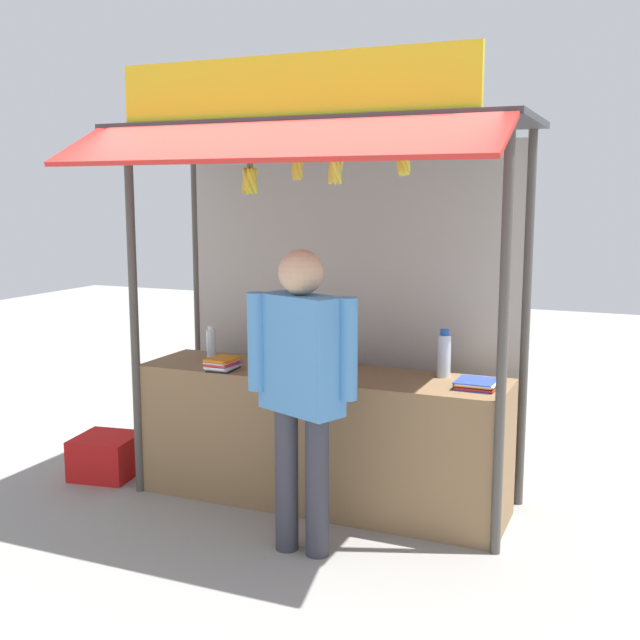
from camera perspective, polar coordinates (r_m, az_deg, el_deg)
The scene contains 17 objects.
ground_plane at distance 5.54m, azimuth 0.00°, elevation -12.97°, with size 20.00×20.00×0.00m, color gray.
stall_counter at distance 5.38m, azimuth 0.00°, elevation -8.49°, with size 2.50×0.63×0.91m, color olive.
stall_structure at distance 5.29m, azimuth 0.68°, elevation 5.40°, with size 2.70×1.55×2.87m.
water_bottle_far_left at distance 5.70m, azimuth -7.87°, elevation -1.70°, with size 0.07×0.07×0.24m.
water_bottle_front_left at distance 5.30m, azimuth 1.94°, elevation -2.11°, with size 0.08×0.08×0.30m.
water_bottle_far_right at distance 5.15m, azimuth 8.95°, elevation -2.49°, with size 0.09×0.09×0.31m.
water_bottle_center at distance 5.60m, azimuth -3.79°, elevation -1.56°, with size 0.08×0.08×0.30m.
water_bottle_back_right at distance 5.47m, azimuth -1.01°, elevation -1.71°, with size 0.09×0.09×0.32m.
water_bottle_mid_left at distance 5.52m, azimuth -3.31°, elevation -1.88°, with size 0.07×0.07×0.27m.
magazine_stack_left at distance 4.93m, azimuth 11.30°, elevation -4.55°, with size 0.27×0.29×0.05m.
magazine_stack_mid_right at distance 5.36m, azimuth -7.05°, elevation -3.15°, with size 0.19×0.24×0.08m.
banana_bunch_leftmost at distance 4.65m, azimuth 1.10°, elevation 10.75°, with size 0.11×0.11×0.26m.
banana_bunch_rightmost at distance 4.88m, azimuth -5.07°, elevation 10.02°, with size 0.11×0.11×0.32m.
banana_bunch_inner_right at distance 4.75m, azimuth -1.67°, elevation 10.95°, with size 0.08×0.08×0.23m.
banana_bunch_inner_left at distance 4.51m, azimuth 6.05°, elevation 11.11°, with size 0.09×0.09×0.22m.
vendor_person at distance 4.48m, azimuth -1.36°, elevation -3.93°, with size 0.67×0.39×1.78m.
plastic_crate at distance 6.17m, azimuth -15.17°, elevation -9.47°, with size 0.43×0.43×0.30m, color red.
Camera 1 is at (2.02, -4.72, 2.07)m, focal length 44.29 mm.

